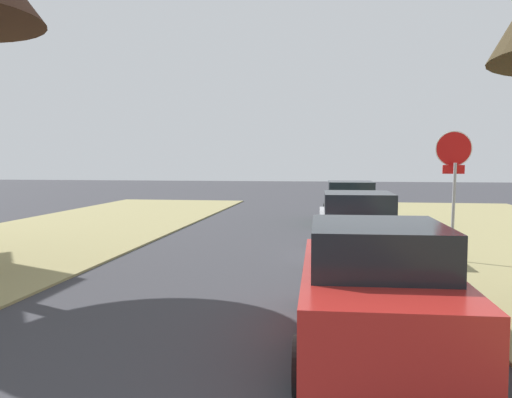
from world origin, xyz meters
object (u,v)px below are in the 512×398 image
object	(u,v)px
parked_sedan_silver	(357,227)
parked_sedan_green	(350,204)
stop_sign_far	(454,167)
parked_sedan_red	(375,288)

from	to	relation	value
parked_sedan_silver	parked_sedan_green	world-z (taller)	same
stop_sign_far	parked_sedan_red	world-z (taller)	stop_sign_far
parked_sedan_red	parked_sedan_silver	bearing A→B (deg)	89.83
parked_sedan_green	parked_sedan_red	bearing A→B (deg)	-90.10
parked_sedan_green	parked_sedan_silver	bearing A→B (deg)	-90.04
stop_sign_far	parked_sedan_green	bearing A→B (deg)	105.84
parked_sedan_red	parked_sedan_green	size ratio (longest dim) A/B	1.00
stop_sign_far	parked_sedan_red	xyz separation A→B (m)	(-2.14, -5.89, -1.47)
stop_sign_far	parked_sedan_green	xyz separation A→B (m)	(-2.11, 7.45, -1.47)
stop_sign_far	parked_sedan_silver	distance (m)	2.64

